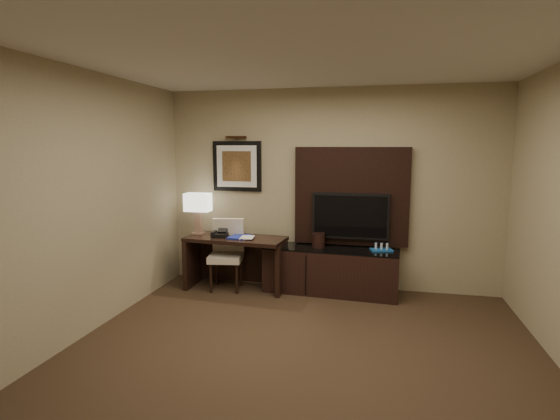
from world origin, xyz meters
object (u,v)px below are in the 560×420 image
(ice_bucket, at_px, (318,240))
(desk, at_px, (236,263))
(credenza, at_px, (330,271))
(minibar_tray, at_px, (381,247))
(desk_chair, at_px, (226,257))
(table_lamp, at_px, (198,213))
(tv, at_px, (350,216))
(desk_phone, at_px, (220,233))

(ice_bucket, bearing_deg, desk, -173.54)
(credenza, xyz_separation_m, minibar_tray, (0.65, 0.02, 0.35))
(desk, height_order, ice_bucket, ice_bucket)
(desk_chair, bearing_deg, table_lamp, 151.06)
(ice_bucket, relative_size, minibar_tray, 0.71)
(desk, relative_size, desk_chair, 1.47)
(desk, relative_size, tv, 1.33)
(desk, xyz_separation_m, credenza, (1.28, 0.10, -0.06))
(ice_bucket, bearing_deg, minibar_tray, -0.50)
(minibar_tray, bearing_deg, desk_chair, -174.99)
(credenza, relative_size, ice_bucket, 9.02)
(tv, relative_size, minibar_tray, 3.68)
(credenza, distance_m, ice_bucket, 0.43)
(credenza, bearing_deg, desk_phone, -171.55)
(desk, relative_size, minibar_tray, 4.91)
(desk_phone, height_order, minibar_tray, desk_phone)
(credenza, bearing_deg, minibar_tray, 5.06)
(desk_chair, distance_m, ice_bucket, 1.27)
(table_lamp, distance_m, ice_bucket, 1.72)
(tv, xyz_separation_m, desk_chair, (-1.63, -0.30, -0.57))
(desk_phone, relative_size, minibar_tray, 0.74)
(credenza, distance_m, table_lamp, 1.99)
(desk, bearing_deg, credenza, 9.20)
(tv, height_order, minibar_tray, tv)
(desk, xyz_separation_m, desk_chair, (-0.12, -0.06, 0.10))
(desk, xyz_separation_m, table_lamp, (-0.58, 0.11, 0.65))
(desk, bearing_deg, ice_bucket, 11.19)
(credenza, height_order, ice_bucket, ice_bucket)
(credenza, distance_m, tv, 0.77)
(desk, xyz_separation_m, tv, (1.51, 0.24, 0.66))
(credenza, relative_size, desk_chair, 1.93)
(desk, height_order, credenza, desk)
(credenza, xyz_separation_m, ice_bucket, (-0.17, 0.03, 0.40))
(desk, bearing_deg, desk_chair, -148.62)
(table_lamp, relative_size, ice_bucket, 3.01)
(minibar_tray, bearing_deg, desk_phone, -176.00)
(table_lamp, relative_size, desk_phone, 2.89)
(desk, xyz_separation_m, minibar_tray, (1.92, 0.12, 0.29))
(ice_bucket, bearing_deg, credenza, -8.58)
(desk_phone, bearing_deg, table_lamp, 153.90)
(ice_bucket, bearing_deg, table_lamp, -179.48)
(desk, bearing_deg, tv, 13.75)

